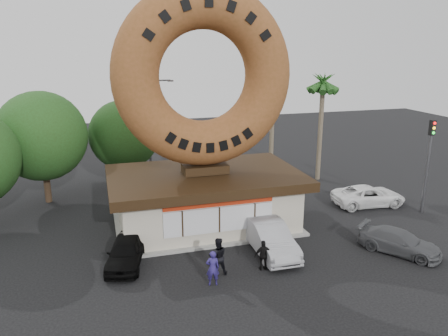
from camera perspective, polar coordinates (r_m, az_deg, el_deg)
name	(u,v)px	position (r m, az deg, el deg)	size (l,w,h in m)	color
ground	(236,272)	(21.57, 1.56, -13.45)	(90.00, 90.00, 0.00)	black
donut_shop	(205,197)	(26.10, -2.45, -3.84)	(11.20, 7.20, 3.80)	beige
giant_donut	(204,76)	(24.65, -2.66, 11.88)	(10.11, 10.11, 2.58)	brown
tree_west	(41,136)	(31.65, -22.73, 3.85)	(6.00, 6.00, 7.65)	#473321
tree_mid	(124,135)	(33.58, -12.93, 4.23)	(5.20, 5.20, 6.63)	#473321
palm_near	(274,73)	(34.63, 6.49, 12.21)	(2.60, 2.60, 9.75)	#726651
palm_far	(323,86)	(34.88, 12.81, 10.42)	(2.60, 2.60, 8.75)	#726651
street_lamp	(151,125)	(34.65, -9.54, 5.54)	(2.11, 0.20, 8.00)	#59595E
traffic_signal	(429,155)	(30.28, 25.18, 1.57)	(0.30, 0.38, 6.07)	#59595E
person_left	(213,268)	(20.19, -1.49, -12.93)	(0.61, 0.40, 1.68)	navy
person_center	(218,256)	(21.00, -0.83, -11.46)	(0.90, 0.70, 1.85)	black
person_right	(263,255)	(21.53, 5.18, -11.28)	(0.89, 0.37, 1.52)	black
car_black	(126,252)	(22.46, -12.73, -10.64)	(1.62, 4.03, 1.37)	black
car_silver	(269,237)	(23.27, 5.96, -9.01)	(1.71, 4.89, 1.61)	#A6A6AB
car_grey	(399,242)	(24.88, 21.93, -8.94)	(1.70, 4.19, 1.22)	#58595D
car_white	(368,196)	(31.18, 18.35, -3.46)	(2.25, 4.87, 1.35)	white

